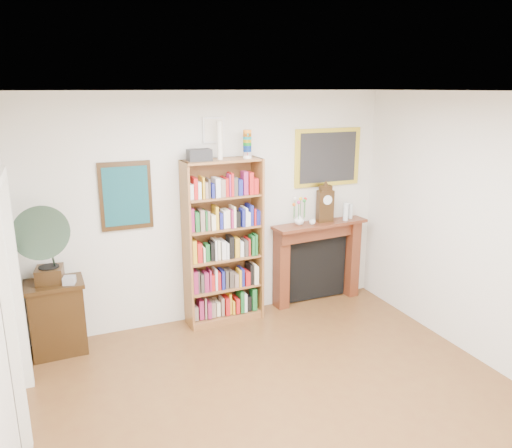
% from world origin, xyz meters
% --- Properties ---
extents(room, '(4.51, 5.01, 2.81)m').
position_xyz_m(room, '(0.00, 0.00, 1.40)').
color(room, brown).
rests_on(room, ground).
extents(door_casing, '(0.08, 1.02, 2.17)m').
position_xyz_m(door_casing, '(-2.21, 1.20, 1.26)').
color(door_casing, white).
rests_on(door_casing, left_wall).
extents(teal_poster, '(0.58, 0.04, 0.78)m').
position_xyz_m(teal_poster, '(-1.05, 2.48, 1.65)').
color(teal_poster, black).
rests_on(teal_poster, back_wall).
extents(small_picture, '(0.26, 0.04, 0.30)m').
position_xyz_m(small_picture, '(0.00, 2.48, 2.35)').
color(small_picture, white).
rests_on(small_picture, back_wall).
extents(gilt_painting, '(0.95, 0.04, 0.75)m').
position_xyz_m(gilt_painting, '(1.55, 2.48, 1.95)').
color(gilt_painting, gold).
rests_on(gilt_painting, back_wall).
extents(bookshelf, '(0.95, 0.37, 2.33)m').
position_xyz_m(bookshelf, '(0.04, 2.31, 1.13)').
color(bookshelf, brown).
rests_on(bookshelf, floor).
extents(side_cabinet, '(0.61, 0.45, 0.82)m').
position_xyz_m(side_cabinet, '(-1.90, 2.26, 0.41)').
color(side_cabinet, black).
rests_on(side_cabinet, floor).
extents(fireplace, '(1.35, 0.42, 1.12)m').
position_xyz_m(fireplace, '(1.40, 2.40, 0.66)').
color(fireplace, '#4F2212').
rests_on(fireplace, floor).
extents(gramophone, '(0.62, 0.74, 0.90)m').
position_xyz_m(gramophone, '(-1.93, 2.13, 1.33)').
color(gramophone, black).
rests_on(gramophone, side_cabinet).
extents(cd_stack, '(0.15, 0.15, 0.08)m').
position_xyz_m(cd_stack, '(-1.74, 2.15, 0.86)').
color(cd_stack, silver).
rests_on(cd_stack, side_cabinet).
extents(mantel_clock, '(0.22, 0.13, 0.48)m').
position_xyz_m(mantel_clock, '(1.47, 2.37, 1.35)').
color(mantel_clock, black).
rests_on(mantel_clock, fireplace).
extents(flower_vase, '(0.15, 0.15, 0.13)m').
position_xyz_m(flower_vase, '(1.09, 2.36, 1.19)').
color(flower_vase, silver).
rests_on(flower_vase, fireplace).
extents(teacup, '(0.09, 0.09, 0.07)m').
position_xyz_m(teacup, '(1.25, 2.30, 1.15)').
color(teacup, white).
rests_on(teacup, fireplace).
extents(bottle_left, '(0.07, 0.07, 0.24)m').
position_xyz_m(bottle_left, '(1.76, 2.32, 1.24)').
color(bottle_left, silver).
rests_on(bottle_left, fireplace).
extents(bottle_right, '(0.06, 0.06, 0.20)m').
position_xyz_m(bottle_right, '(1.88, 2.38, 1.22)').
color(bottle_right, silver).
rests_on(bottle_right, fireplace).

